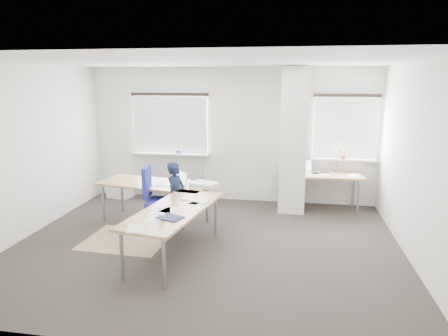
% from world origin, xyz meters
% --- Properties ---
extents(ground, '(6.00, 6.00, 0.00)m').
position_xyz_m(ground, '(0.00, 0.00, 0.00)').
color(ground, '#2A2622').
rests_on(ground, ground).
extents(room_shell, '(6.04, 5.04, 2.82)m').
position_xyz_m(room_shell, '(0.18, 0.45, 1.75)').
color(room_shell, beige).
rests_on(room_shell, ground).
extents(floor_mat, '(1.35, 1.16, 0.01)m').
position_xyz_m(floor_mat, '(-1.32, -0.02, 0.00)').
color(floor_mat, '#9B7A54').
rests_on(floor_mat, ground).
extents(white_crate, '(0.56, 0.44, 0.30)m').
position_xyz_m(white_crate, '(-2.43, 2.25, 0.15)').
color(white_crate, white).
rests_on(white_crate, ground).
extents(desk_main, '(2.40, 2.98, 0.96)m').
position_xyz_m(desk_main, '(-0.71, 0.23, 0.69)').
color(desk_main, '#A16845').
rests_on(desk_main, ground).
extents(desk_side, '(1.43, 0.78, 1.22)m').
position_xyz_m(desk_side, '(1.95, 2.15, 0.69)').
color(desk_side, '#A16845').
rests_on(desk_side, ground).
extents(task_chair, '(0.61, 0.61, 1.13)m').
position_xyz_m(task_chair, '(-0.91, 0.48, 0.31)').
color(task_chair, navy).
rests_on(task_chair, ground).
extents(person, '(0.38, 0.49, 1.20)m').
position_xyz_m(person, '(-0.63, 0.54, 0.60)').
color(person, black).
rests_on(person, ground).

